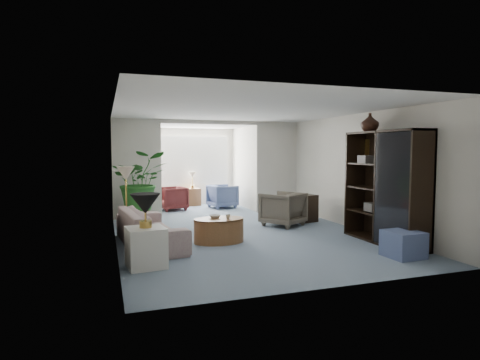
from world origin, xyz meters
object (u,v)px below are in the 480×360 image
object	(u,v)px
side_table_dark	(304,208)
entertainment_cabinet	(385,187)
cabinet_urn	(370,122)
sunroom_table	(193,197)
coffee_table	(219,230)
end_table	(146,247)
floor_lamp	(126,174)
wingback_chair	(283,209)
plant_pot	(141,217)
sunroom_chair_blue	(223,196)
framed_picture	(361,151)
sofa	(150,228)
sunroom_chair_maroon	(172,198)
coffee_cup	(228,217)
coffee_bowl	(215,216)
ottoman	(403,244)
table_lamp	(145,204)

from	to	relation	value
side_table_dark	entertainment_cabinet	xyz separation A→B (m)	(0.37, -2.46, 0.71)
cabinet_urn	sunroom_table	bearing A→B (deg)	112.70
coffee_table	cabinet_urn	world-z (taller)	cabinet_urn
end_table	floor_lamp	xyz separation A→B (m)	(-0.15, 2.42, 0.96)
wingback_chair	plant_pot	bearing A→B (deg)	-54.82
cabinet_urn	sunroom_chair_blue	bearing A→B (deg)	108.15
framed_picture	end_table	bearing A→B (deg)	-164.89
entertainment_cabinet	sofa	bearing A→B (deg)	164.03
side_table_dark	sunroom_chair_maroon	bearing A→B (deg)	133.47
coffee_cup	framed_picture	bearing A→B (deg)	2.84
end_table	floor_lamp	size ratio (longest dim) A/B	1.64
sunroom_chair_blue	coffee_cup	bearing A→B (deg)	154.54
coffee_bowl	ottoman	xyz separation A→B (m)	(2.58, -2.06, -0.26)
wingback_chair	entertainment_cabinet	bearing A→B (deg)	83.89
cabinet_urn	sunroom_chair_maroon	world-z (taller)	cabinet_urn
side_table_dark	sunroom_chair_blue	world-z (taller)	sunroom_chair_blue
sunroom_chair_maroon	entertainment_cabinet	bearing A→B (deg)	19.47
sofa	table_lamp	size ratio (longest dim) A/B	5.02
end_table	sunroom_chair_maroon	xyz separation A→B (m)	(1.27, 5.49, 0.04)
cabinet_urn	sunroom_chair_maroon	xyz separation A→B (m)	(-3.08, 4.82, -1.92)
coffee_bowl	end_table	bearing A→B (deg)	-137.35
sofa	side_table_dark	size ratio (longest dim) A/B	3.40
table_lamp	cabinet_urn	size ratio (longest dim) A/B	1.22
wingback_chair	plant_pot	size ratio (longest dim) A/B	2.11
sofa	side_table_dark	xyz separation A→B (m)	(3.78, 1.27, 0.00)
ottoman	sunroom_chair_maroon	size ratio (longest dim) A/B	0.71
coffee_table	sunroom_chair_maroon	size ratio (longest dim) A/B	1.28
sofa	coffee_bowl	distance (m)	1.21
end_table	table_lamp	world-z (taller)	table_lamp
framed_picture	plant_pot	xyz separation A→B (m)	(-4.35, 2.35, -1.54)
floor_lamp	framed_picture	bearing A→B (deg)	-14.08
ottoman	sunroom_chair_blue	xyz separation A→B (m)	(-1.21, 6.26, 0.13)
ottoman	sunroom_table	bearing A→B (deg)	105.65
coffee_bowl	entertainment_cabinet	distance (m)	3.21
coffee_cup	cabinet_urn	size ratio (longest dim) A/B	0.25
floor_lamp	side_table_dark	distance (m)	4.24
table_lamp	entertainment_cabinet	size ratio (longest dim) A/B	0.21
plant_pot	framed_picture	bearing A→B (deg)	-28.35
wingback_chair	ottoman	size ratio (longest dim) A/B	1.59
cabinet_urn	sunroom_chair_blue	world-z (taller)	cabinet_urn
sunroom_chair_blue	sunroom_table	size ratio (longest dim) A/B	1.42
framed_picture	sunroom_chair_blue	size ratio (longest dim) A/B	0.66
coffee_table	sunroom_chair_blue	distance (m)	4.50
framed_picture	sunroom_table	distance (m)	5.80
table_lamp	coffee_table	world-z (taller)	table_lamp
framed_picture	sunroom_chair_blue	distance (m)	4.81
table_lamp	sunroom_table	world-z (taller)	table_lamp
wingback_chair	ottoman	world-z (taller)	wingback_chair
ottoman	sunroom_table	distance (m)	7.28
coffee_table	entertainment_cabinet	world-z (taller)	entertainment_cabinet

